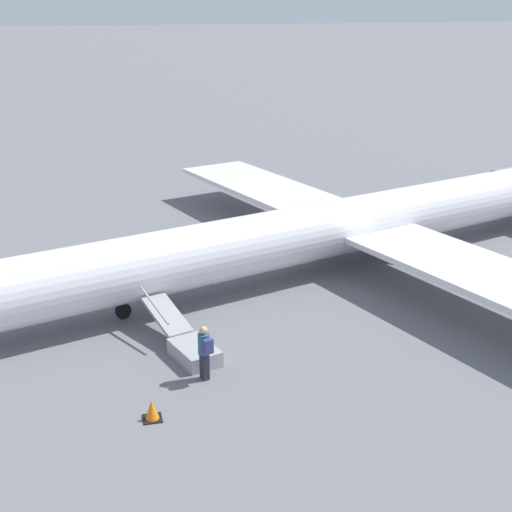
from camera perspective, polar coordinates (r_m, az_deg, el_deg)
The scene contains 5 objects.
ground_plane at distance 30.49m, azimuth 6.27°, elevation -0.98°, with size 600.00×600.00×0.00m, color slate.
airplane_main at distance 30.46m, azimuth 7.79°, elevation 2.57°, with size 33.92×26.79×6.13m.
boarding_stairs at distance 23.12m, azimuth -5.42°, elevation -7.06°, with size 2.21×4.13×1.58m.
passenger at distance 21.37m, azimuth -4.13°, elevation -7.47°, with size 0.42×0.57×1.74m.
traffic_cone_near_stairs at distance 20.00m, azimuth -8.32°, elevation -12.14°, with size 0.52×0.52×0.58m.
Camera 1 is at (10.08, 26.67, 10.81)m, focal length 50.00 mm.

